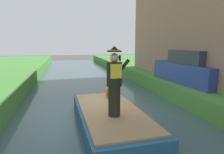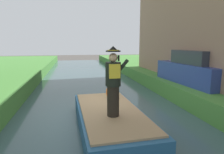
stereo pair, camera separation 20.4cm
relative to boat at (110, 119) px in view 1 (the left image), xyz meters
The scene contains 6 objects.
ground_plane 1.29m from the boat, 90.00° to the left, with size 80.00×80.00×0.00m, color #4C4742.
canal_water 1.28m from the boat, 90.00° to the left, with size 6.29×48.00×0.10m, color #3D565B.
boat is the anchor object (origin of this frame).
person_pirate 1.34m from the boat, 91.45° to the right, with size 0.61×0.42×1.85m.
parrot_plush 1.39m from the boat, 77.02° to the left, with size 0.36×0.34×0.57m.
parked_car_blue 5.27m from the boat, 29.45° to the left, with size 1.91×4.08×1.50m.
Camera 1 is at (-1.26, -6.64, 2.62)m, focal length 31.59 mm.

